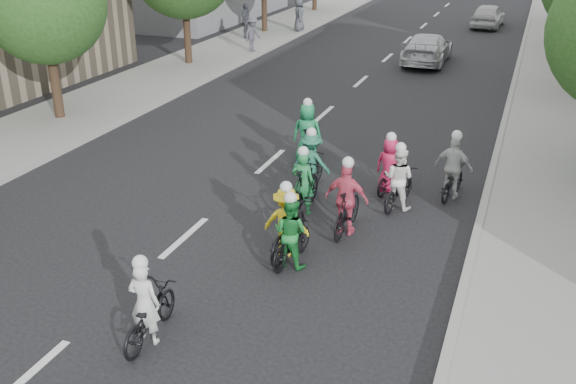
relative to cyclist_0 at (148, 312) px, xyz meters
The scene contains 21 objects.
ground 3.67m from the cyclist_0, 110.47° to the left, with size 120.00×120.00×0.00m, color black.
sidewalk_left 16.30m from the cyclist_0, 124.67° to the left, with size 4.00×80.00×0.15m, color gray.
curb_left 15.28m from the cyclist_0, 118.64° to the left, with size 0.18×80.00×0.18m, color #999993.
sidewalk_right 15.01m from the cyclist_0, 63.34° to the left, with size 4.00×80.00×0.15m, color gray.
curb_right 14.24m from the cyclist_0, 70.38° to the left, with size 0.18×80.00×0.18m, color #999993.
tree_l_2 13.78m from the cyclist_0, 135.20° to the left, with size 4.00×4.00×5.97m.
cyclist_0 is the anchor object (origin of this frame).
cyclist_1 3.48m from the cyclist_0, 67.35° to the left, with size 0.79×1.58×1.62m.
cyclist_2 3.77m from the cyclist_0, 73.02° to the left, with size 0.98×1.95×1.66m.
cyclist_3 5.34m from the cyclist_0, 67.96° to the left, with size 1.00×1.77×1.83m.
cyclist_4 7.91m from the cyclist_0, 72.54° to the left, with size 0.78×1.58×1.61m.
cyclist_5 5.68m from the cyclist_0, 82.44° to the left, with size 0.57×1.91×1.68m.
cyclist_6 7.28m from the cyclist_0, 67.53° to the left, with size 0.86×1.77×1.67m.
cyclist_7 6.97m from the cyclist_0, 86.06° to the left, with size 1.01×1.59×1.69m.
cyclist_8 8.71m from the cyclist_0, 63.18° to the left, with size 1.01×1.61×1.78m.
cyclist_9 8.80m from the cyclist_0, 91.76° to the left, with size 0.89×1.81×1.89m.
follow_car_lead 22.92m from the cyclist_0, 88.28° to the left, with size 1.93×4.74×1.38m, color silver.
follow_car_trail 34.32m from the cyclist_0, 85.91° to the left, with size 1.67×4.15×1.41m, color silver.
spectator_0 23.10m from the cyclist_0, 109.54° to the left, with size 1.10×0.63×1.70m, color #54525F.
spectator_1 26.64m from the cyclist_0, 110.89° to the left, with size 1.10×0.46×1.88m, color #494B55.
spectator_2 29.06m from the cyclist_0, 105.10° to the left, with size 0.92×0.60×1.87m, color #494B55.
Camera 1 is at (6.65, -10.92, 6.69)m, focal length 40.00 mm.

